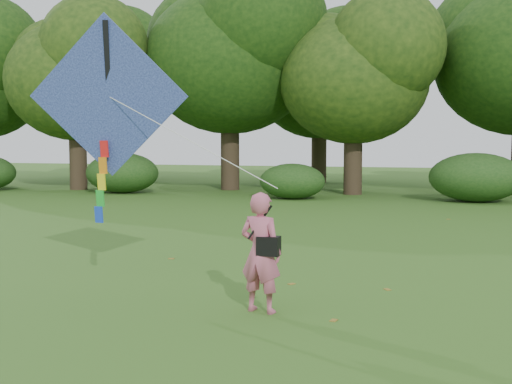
# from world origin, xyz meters

# --- Properties ---
(ground) EXTENTS (100.00, 100.00, 0.00)m
(ground) POSITION_xyz_m (0.00, 0.00, 0.00)
(ground) COLOR #265114
(ground) RESTS_ON ground
(man_kite_flyer) EXTENTS (0.66, 0.50, 1.64)m
(man_kite_flyer) POSITION_xyz_m (-0.36, 0.35, 0.82)
(man_kite_flyer) COLOR #C15A75
(man_kite_flyer) RESTS_ON ground
(crossbody_bag) EXTENTS (0.43, 0.20, 0.68)m
(crossbody_bag) POSITION_xyz_m (-0.25, 0.32, 0.93)
(crossbody_bag) COLOR black
(crossbody_bag) RESTS_ON ground
(flying_kite) EXTENTS (4.15, 1.03, 3.23)m
(flying_kite) POSITION_xyz_m (-3.03, 1.03, 2.97)
(flying_kite) COLOR #2966B2
(flying_kite) RESTS_ON ground
(tree_line) EXTENTS (54.70, 15.30, 9.48)m
(tree_line) POSITION_xyz_m (1.67, 22.88, 5.60)
(tree_line) COLOR #3A2D1E
(tree_line) RESTS_ON ground
(shrub_band) EXTENTS (39.15, 3.22, 1.88)m
(shrub_band) POSITION_xyz_m (-0.72, 17.60, 0.86)
(shrub_band) COLOR #264919
(shrub_band) RESTS_ON ground
(fallen_leaves) EXTENTS (11.52, 15.98, 0.01)m
(fallen_leaves) POSITION_xyz_m (0.82, 0.86, 0.01)
(fallen_leaves) COLOR olive
(fallen_leaves) RESTS_ON ground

